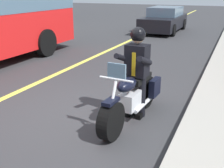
% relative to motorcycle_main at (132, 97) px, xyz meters
% --- Properties ---
extents(ground_plane, '(80.00, 80.00, 0.00)m').
position_rel_motorcycle_main_xyz_m(ground_plane, '(0.20, -1.06, -0.45)').
color(ground_plane, '#333335').
extents(lane_center_stripe, '(60.00, 0.16, 0.01)m').
position_rel_motorcycle_main_xyz_m(lane_center_stripe, '(0.20, -3.06, -0.45)').
color(lane_center_stripe, '#E5DB4C').
rests_on(lane_center_stripe, ground_plane).
extents(motorcycle_main, '(2.22, 0.68, 1.26)m').
position_rel_motorcycle_main_xyz_m(motorcycle_main, '(0.00, 0.00, 0.00)').
color(motorcycle_main, black).
rests_on(motorcycle_main, ground_plane).
extents(rider_main, '(0.64, 0.57, 1.74)m').
position_rel_motorcycle_main_xyz_m(rider_main, '(-0.19, 0.01, 0.58)').
color(rider_main, black).
rests_on(rider_main, ground_plane).
extents(car_silver, '(4.60, 1.92, 1.40)m').
position_rel_motorcycle_main_xyz_m(car_silver, '(-11.64, -2.30, 0.24)').
color(car_silver, black).
rests_on(car_silver, ground_plane).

